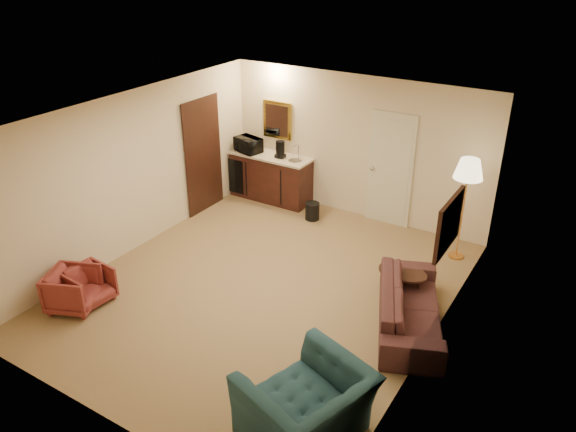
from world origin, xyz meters
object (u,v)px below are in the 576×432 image
at_px(wetbar_cabinet, 271,177).
at_px(microwave, 248,143).
at_px(teal_armchair, 306,395).
at_px(rose_chair_near, 89,284).
at_px(floor_lamp, 463,210).
at_px(waste_bin, 312,211).
at_px(coffee_maker, 280,149).
at_px(rose_chair_far, 73,288).
at_px(sofa, 411,300).
at_px(coffee_table, 401,283).

distance_m(wetbar_cabinet, microwave, 0.80).
relative_size(wetbar_cabinet, teal_armchair, 1.36).
xyz_separation_m(rose_chair_near, floor_lamp, (4.06, 3.98, 0.56)).
relative_size(rose_chair_near, waste_bin, 1.79).
bearing_deg(teal_armchair, coffee_maker, -127.37).
distance_m(wetbar_cabinet, rose_chair_far, 4.53).
relative_size(teal_armchair, microwave, 2.33).
relative_size(sofa, rose_chair_near, 3.45).
distance_m(rose_chair_far, microwave, 4.51).
relative_size(floor_lamp, microwave, 3.28).
height_order(wetbar_cabinet, coffee_maker, coffee_maker).
bearing_deg(teal_armchair, sofa, -168.43).
relative_size(sofa, floor_lamp, 1.18).
relative_size(floor_lamp, coffee_maker, 5.26).
xyz_separation_m(wetbar_cabinet, microwave, (-0.47, -0.07, 0.64)).
relative_size(sofa, microwave, 3.88).
height_order(waste_bin, coffee_maker, coffee_maker).
xyz_separation_m(wetbar_cabinet, floor_lamp, (3.81, -0.32, 0.39)).
height_order(wetbar_cabinet, sofa, wetbar_cabinet).
bearing_deg(floor_lamp, rose_chair_far, -134.52).
height_order(teal_armchair, rose_chair_near, teal_armchair).
xyz_separation_m(rose_chair_far, coffee_maker, (0.55, 4.50, 0.76)).
bearing_deg(rose_chair_far, coffee_table, -77.96).
relative_size(rose_chair_far, coffee_maker, 1.99).
bearing_deg(floor_lamp, microwave, 176.69).
height_order(floor_lamp, microwave, floor_lamp).
relative_size(wetbar_cabinet, coffee_table, 2.31).
xyz_separation_m(floor_lamp, microwave, (-4.28, 0.25, 0.25)).
bearing_deg(sofa, microwave, 38.38).
bearing_deg(coffee_maker, waste_bin, -31.87).
bearing_deg(waste_bin, teal_armchair, -61.36).
bearing_deg(wetbar_cabinet, sofa, -32.76).
relative_size(floor_lamp, waste_bin, 5.22).
distance_m(sofa, waste_bin, 3.38).
xyz_separation_m(waste_bin, coffee_maker, (-0.92, 0.35, 0.92)).
xyz_separation_m(teal_armchair, rose_chair_far, (-3.87, 0.25, -0.21)).
relative_size(rose_chair_near, coffee_table, 0.82).
xyz_separation_m(sofa, coffee_table, (-0.35, 0.60, -0.19)).
distance_m(waste_bin, microwave, 1.89).
xyz_separation_m(teal_armchair, coffee_table, (-0.10, 2.93, -0.32)).
bearing_deg(floor_lamp, waste_bin, -179.02).
bearing_deg(waste_bin, sofa, -38.06).
distance_m(sofa, rose_chair_near, 4.46).
bearing_deg(teal_armchair, waste_bin, -133.66).
bearing_deg(microwave, rose_chair_far, -73.64).
height_order(teal_armchair, waste_bin, teal_armchair).
bearing_deg(floor_lamp, coffee_table, -103.23).
distance_m(wetbar_cabinet, coffee_maker, 0.66).
distance_m(rose_chair_far, coffee_maker, 4.60).
height_order(floor_lamp, coffee_maker, floor_lamp).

